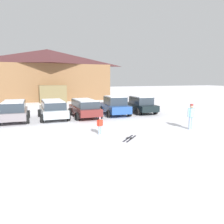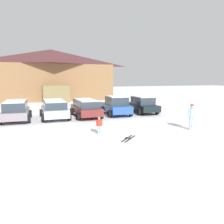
% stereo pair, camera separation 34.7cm
% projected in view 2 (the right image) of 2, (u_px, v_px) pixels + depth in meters
% --- Properties ---
extents(ground, '(160.00, 160.00, 0.00)m').
position_uv_depth(ground, '(184.00, 155.00, 9.46)').
color(ground, white).
extents(ski_lodge, '(18.58, 11.29, 7.90)m').
position_uv_depth(ski_lodge, '(52.00, 74.00, 35.14)').
color(ski_lodge, olive).
rests_on(ski_lodge, ground).
extents(parked_grey_wagon, '(2.24, 4.23, 1.60)m').
position_uv_depth(parked_grey_wagon, '(16.00, 110.00, 17.06)').
color(parked_grey_wagon, gray).
rests_on(parked_grey_wagon, ground).
extents(parked_silver_wagon, '(2.27, 4.57, 1.54)m').
position_uv_depth(parked_silver_wagon, '(54.00, 108.00, 18.10)').
color(parked_silver_wagon, '#B2BFC4').
rests_on(parked_silver_wagon, ground).
extents(parked_maroon_van, '(2.23, 4.58, 1.53)m').
position_uv_depth(parked_maroon_van, '(86.00, 107.00, 18.87)').
color(parked_maroon_van, maroon).
rests_on(parked_maroon_van, ground).
extents(parked_blue_hatchback, '(2.33, 4.28, 1.73)m').
position_uv_depth(parked_blue_hatchback, '(116.00, 105.00, 19.96)').
color(parked_blue_hatchback, '#28519D').
rests_on(parked_blue_hatchback, ground).
extents(parked_black_sedan, '(2.16, 4.36, 1.62)m').
position_uv_depth(parked_black_sedan, '(142.00, 105.00, 21.11)').
color(parked_black_sedan, black).
rests_on(parked_black_sedan, ground).
extents(skier_child_in_red_jacket, '(0.39, 0.18, 1.05)m').
position_uv_depth(skier_child_in_red_jacket, '(99.00, 125.00, 12.94)').
color(skier_child_in_red_jacket, '#98B3CC').
rests_on(skier_child_in_red_jacket, ground).
extents(skier_adult_in_blue_parka, '(0.62, 0.29, 1.67)m').
position_uv_depth(skier_adult_in_blue_parka, '(192.00, 115.00, 14.06)').
color(skier_adult_in_blue_parka, '#9DB3D5').
rests_on(skier_adult_in_blue_parka, ground).
extents(pair_of_skis, '(1.27, 1.26, 0.08)m').
position_uv_depth(pair_of_skis, '(128.00, 139.00, 12.03)').
color(pair_of_skis, '#23212B').
rests_on(pair_of_skis, ground).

